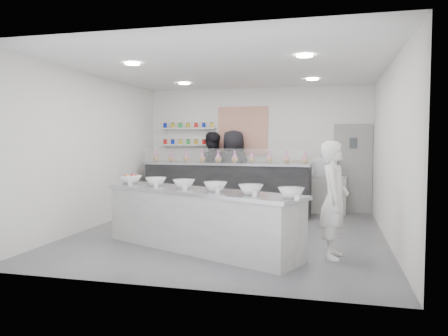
# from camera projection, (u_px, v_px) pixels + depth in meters

# --- Properties ---
(floor) EXTENTS (6.00, 6.00, 0.00)m
(floor) POSITION_uv_depth(u_px,v_px,m) (229.00, 234.00, 8.01)
(floor) COLOR #515156
(floor) RESTS_ON ground
(ceiling) EXTENTS (6.00, 6.00, 0.00)m
(ceiling) POSITION_uv_depth(u_px,v_px,m) (229.00, 69.00, 7.82)
(ceiling) COLOR white
(ceiling) RESTS_ON floor
(back_wall) EXTENTS (5.50, 0.00, 5.50)m
(back_wall) POSITION_uv_depth(u_px,v_px,m) (257.00, 149.00, 10.82)
(back_wall) COLOR white
(back_wall) RESTS_ON floor
(left_wall) EXTENTS (0.00, 6.00, 6.00)m
(left_wall) POSITION_uv_depth(u_px,v_px,m) (93.00, 151.00, 8.58)
(left_wall) COLOR white
(left_wall) RESTS_ON floor
(right_wall) EXTENTS (0.00, 6.00, 6.00)m
(right_wall) POSITION_uv_depth(u_px,v_px,m) (390.00, 154.00, 7.25)
(right_wall) COLOR white
(right_wall) RESTS_ON floor
(back_door) EXTENTS (0.88, 0.04, 2.10)m
(back_door) POSITION_uv_depth(u_px,v_px,m) (353.00, 169.00, 10.26)
(back_door) COLOR gray
(back_door) RESTS_ON floor
(pattern_panel) EXTENTS (1.25, 0.03, 1.20)m
(pattern_panel) POSITION_uv_depth(u_px,v_px,m) (243.00, 131.00, 10.85)
(pattern_panel) COLOR #C33E1D
(pattern_panel) RESTS_ON back_wall
(jar_shelf_lower) EXTENTS (1.45, 0.22, 0.04)m
(jar_shelf_lower) POSITION_uv_depth(u_px,v_px,m) (188.00, 145.00, 11.14)
(jar_shelf_lower) COLOR silver
(jar_shelf_lower) RESTS_ON back_wall
(jar_shelf_upper) EXTENTS (1.45, 0.22, 0.04)m
(jar_shelf_upper) POSITION_uv_depth(u_px,v_px,m) (188.00, 128.00, 11.11)
(jar_shelf_upper) COLOR silver
(jar_shelf_upper) RESTS_ON back_wall
(preserve_jars) EXTENTS (1.45, 0.10, 0.56)m
(preserve_jars) POSITION_uv_depth(u_px,v_px,m) (188.00, 134.00, 11.10)
(preserve_jars) COLOR red
(preserve_jars) RESTS_ON jar_shelf_lower
(downlight_0) EXTENTS (0.24, 0.24, 0.02)m
(downlight_0) POSITION_uv_depth(u_px,v_px,m) (132.00, 64.00, 7.19)
(downlight_0) COLOR white
(downlight_0) RESTS_ON ceiling
(downlight_1) EXTENTS (0.24, 0.24, 0.02)m
(downlight_1) POSITION_uv_depth(u_px,v_px,m) (305.00, 56.00, 6.51)
(downlight_1) COLOR white
(downlight_1) RESTS_ON ceiling
(downlight_2) EXTENTS (0.24, 0.24, 0.02)m
(downlight_2) POSITION_uv_depth(u_px,v_px,m) (184.00, 84.00, 9.70)
(downlight_2) COLOR white
(downlight_2) RESTS_ON ceiling
(downlight_3) EXTENTS (0.24, 0.24, 0.02)m
(downlight_3) POSITION_uv_depth(u_px,v_px,m) (312.00, 79.00, 9.03)
(downlight_3) COLOR white
(downlight_3) RESTS_ON ceiling
(prep_counter) EXTENTS (3.51, 2.13, 0.95)m
(prep_counter) POSITION_uv_depth(u_px,v_px,m) (199.00, 220.00, 6.83)
(prep_counter) COLOR #9B9B97
(prep_counter) RESTS_ON floor
(back_bar) EXTENTS (3.92, 0.93, 1.20)m
(back_bar) POSITION_uv_depth(u_px,v_px,m) (226.00, 188.00, 10.13)
(back_bar) COLOR black
(back_bar) RESTS_ON floor
(sneeze_guard) EXTENTS (3.83, 0.23, 0.33)m
(sneeze_guard) POSITION_uv_depth(u_px,v_px,m) (222.00, 156.00, 9.76)
(sneeze_guard) COLOR white
(sneeze_guard) RESTS_ON back_bar
(espresso_ledge) EXTENTS (1.21, 0.39, 0.90)m
(espresso_ledge) POSITION_uv_depth(u_px,v_px,m) (320.00, 194.00, 10.30)
(espresso_ledge) COLOR #9B9B97
(espresso_ledge) RESTS_ON floor
(espresso_machine) EXTENTS (0.53, 0.36, 0.40)m
(espresso_machine) POSITION_uv_depth(u_px,v_px,m) (325.00, 167.00, 10.23)
(espresso_machine) COLOR #93969E
(espresso_machine) RESTS_ON espresso_ledge
(cup_stacks) EXTENTS (0.24, 0.24, 0.35)m
(cup_stacks) POSITION_uv_depth(u_px,v_px,m) (297.00, 167.00, 10.39)
(cup_stacks) COLOR tan
(cup_stacks) RESTS_ON espresso_ledge
(prep_bowls) EXTENTS (3.49, 1.88, 0.14)m
(prep_bowls) POSITION_uv_depth(u_px,v_px,m) (199.00, 185.00, 6.80)
(prep_bowls) COLOR white
(prep_bowls) RESTS_ON prep_counter
(label_cards) EXTENTS (3.31, 0.04, 0.07)m
(label_cards) POSITION_uv_depth(u_px,v_px,m) (203.00, 191.00, 6.31)
(label_cards) COLOR white
(label_cards) RESTS_ON prep_counter
(cookie_bags) EXTENTS (3.76, 0.36, 0.28)m
(cookie_bags) POSITION_uv_depth(u_px,v_px,m) (226.00, 157.00, 10.09)
(cookie_bags) COLOR #C6588A
(cookie_bags) RESTS_ON back_bar
(woman_prep) EXTENTS (0.46, 0.65, 1.71)m
(woman_prep) POSITION_uv_depth(u_px,v_px,m) (334.00, 200.00, 6.34)
(woman_prep) COLOR white
(woman_prep) RESTS_ON floor
(staff_left) EXTENTS (1.07, 0.91, 1.92)m
(staff_left) POSITION_uv_depth(u_px,v_px,m) (211.00, 171.00, 10.72)
(staff_left) COLOR black
(staff_left) RESTS_ON floor
(staff_right) EXTENTS (1.12, 0.92, 1.96)m
(staff_right) POSITION_uv_depth(u_px,v_px,m) (233.00, 171.00, 10.58)
(staff_right) COLOR black
(staff_right) RESTS_ON floor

